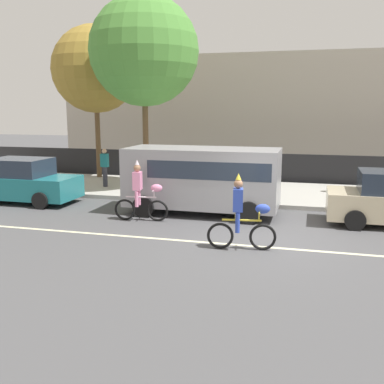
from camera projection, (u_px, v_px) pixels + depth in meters
The scene contains 12 objects.
ground_plane at pixel (259, 241), 11.90m from camera, with size 80.00×80.00×0.00m, color #4C4C4F.
road_centre_line at pixel (256, 246), 11.43m from camera, with size 36.00×0.14×0.01m, color beige.
sidewalk_curb at pixel (278, 194), 18.06m from camera, with size 60.00×5.00×0.15m, color #ADAAA3.
fence_line at pixel (283, 169), 20.69m from camera, with size 40.00×0.08×1.40m, color black.
building_backdrop at pixel (298, 111), 28.32m from camera, with size 28.00×8.00×6.49m, color #B2A899.
parade_cyclist_pink at pixel (141, 194), 13.90m from camera, with size 1.72×0.51×1.92m.
parade_cyclist_cobalt at pixel (242, 217), 11.04m from camera, with size 1.71×0.52×1.92m.
parked_van_grey at pixel (204, 176), 14.77m from camera, with size 5.00×2.22×2.18m.
parked_car_teal at pixel (22, 182), 16.66m from camera, with size 4.10×1.92×1.64m.
street_tree_near_lamp at pixel (144, 51), 18.09m from camera, with size 4.44×4.44×7.80m.
street_tree_far_corner at pixel (95, 69), 21.02m from camera, with size 4.06×4.06×7.13m.
pedestrian_onlooker at pixel (105, 167), 19.10m from camera, with size 0.32×0.20×1.62m.
Camera 1 is at (1.26, -11.52, 3.48)m, focal length 42.00 mm.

